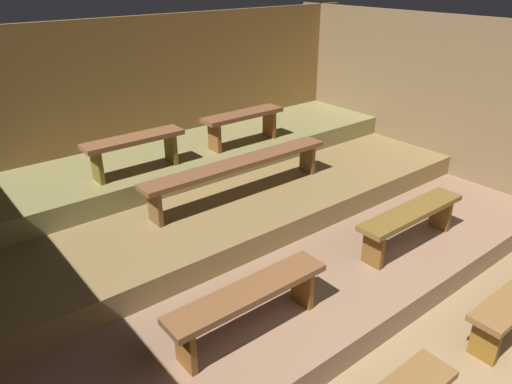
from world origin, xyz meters
TOP-DOWN VIEW (x-y plane):
  - ground at (0.00, 2.62)m, footprint 6.82×6.04m
  - wall_back at (0.00, 5.27)m, footprint 6.82×0.06m
  - wall_right at (3.04, 2.62)m, footprint 0.06×6.04m
  - platform_lower at (0.00, 3.30)m, footprint 6.02×3.88m
  - platform_middle at (0.00, 3.97)m, footprint 6.02×2.55m
  - platform_upper at (0.00, 4.61)m, footprint 6.02×1.27m
  - bench_lower_left at (-1.02, 1.94)m, footprint 1.36×0.27m
  - bench_lower_right at (1.02, 1.94)m, footprint 1.36×0.27m
  - bench_middle_center at (0.10, 3.53)m, footprint 2.32×0.27m
  - bench_upper_left at (-0.74, 4.30)m, footprint 1.11×0.27m
  - bench_upper_right at (0.74, 4.30)m, footprint 1.11×0.27m

SIDE VIEW (x-z plane):
  - ground at x=0.00m, z-range -0.08..0.00m
  - platform_lower at x=0.00m, z-range 0.00..0.25m
  - platform_middle at x=0.00m, z-range 0.25..0.50m
  - bench_lower_left at x=-1.02m, z-range 0.37..0.78m
  - bench_lower_right at x=1.02m, z-range 0.37..0.78m
  - platform_upper at x=0.00m, z-range 0.50..0.75m
  - bench_middle_center at x=0.10m, z-range 0.64..1.04m
  - bench_upper_left at x=-0.74m, z-range 0.86..1.26m
  - bench_upper_right at x=0.74m, z-range 0.86..1.26m
  - wall_back at x=0.00m, z-range 0.00..2.28m
  - wall_right at x=3.04m, z-range 0.00..2.28m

